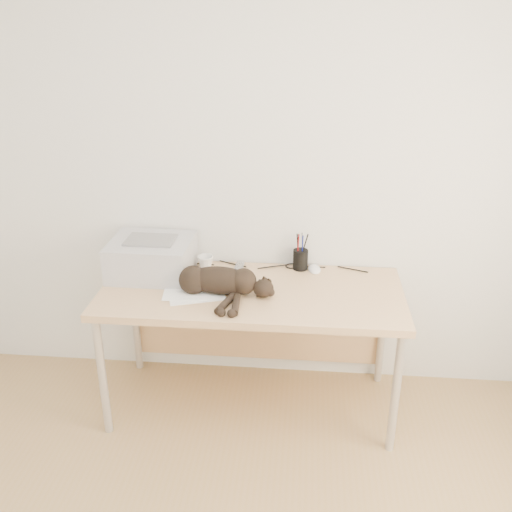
# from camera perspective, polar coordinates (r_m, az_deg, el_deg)

# --- Properties ---
(wall_back) EXTENTS (3.50, 0.00, 3.50)m
(wall_back) POSITION_cam_1_polar(r_m,az_deg,el_deg) (3.15, 0.17, 8.71)
(wall_back) COLOR silver
(wall_back) RESTS_ON floor
(desk) EXTENTS (1.60, 0.70, 0.74)m
(desk) POSITION_cam_1_polar(r_m,az_deg,el_deg) (3.16, -0.30, -4.85)
(desk) COLOR #DCB381
(desk) RESTS_ON floor
(printer) EXTENTS (0.45, 0.38, 0.21)m
(printer) POSITION_cam_1_polar(r_m,az_deg,el_deg) (3.21, -10.38, -0.10)
(printer) COLOR #B5B5BA
(printer) RESTS_ON desk
(papers) EXTENTS (0.35, 0.28, 0.01)m
(papers) POSITION_cam_1_polar(r_m,az_deg,el_deg) (3.00, -6.24, -3.66)
(papers) COLOR white
(papers) RESTS_ON desk
(cat) EXTENTS (0.68, 0.33, 0.15)m
(cat) POSITION_cam_1_polar(r_m,az_deg,el_deg) (2.96, -4.00, -2.59)
(cat) COLOR black
(cat) RESTS_ON desk
(mug) EXTENTS (0.12, 0.12, 0.08)m
(mug) POSITION_cam_1_polar(r_m,az_deg,el_deg) (3.25, -5.08, -0.68)
(mug) COLOR white
(mug) RESTS_ON desk
(pen_cup) EXTENTS (0.08, 0.08, 0.22)m
(pen_cup) POSITION_cam_1_polar(r_m,az_deg,el_deg) (3.24, 4.47, -0.31)
(pen_cup) COLOR black
(pen_cup) RESTS_ON desk
(remote_grey) EXTENTS (0.05, 0.16, 0.02)m
(remote_grey) POSITION_cam_1_polar(r_m,az_deg,el_deg) (3.25, -1.72, -1.20)
(remote_grey) COLOR gray
(remote_grey) RESTS_ON desk
(remote_black) EXTENTS (0.05, 0.17, 0.02)m
(remote_black) POSITION_cam_1_polar(r_m,az_deg,el_deg) (3.02, 0.59, -3.21)
(remote_black) COLOR black
(remote_black) RESTS_ON desk
(mouse) EXTENTS (0.09, 0.13, 0.04)m
(mouse) POSITION_cam_1_polar(r_m,az_deg,el_deg) (3.25, 5.86, -1.09)
(mouse) COLOR white
(mouse) RESTS_ON desk
(cable_tangle) EXTENTS (1.36, 0.07, 0.01)m
(cable_tangle) POSITION_cam_1_polar(r_m,az_deg,el_deg) (3.29, 0.08, -0.87)
(cable_tangle) COLOR black
(cable_tangle) RESTS_ON desk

